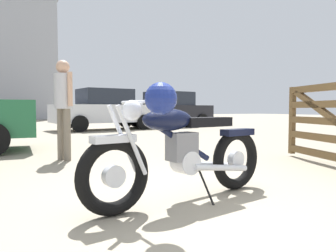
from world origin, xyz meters
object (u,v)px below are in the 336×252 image
Objects in this scene: vintage_motorcycle at (181,149)px; red_hatchback_near at (105,109)px; bystander at (63,99)px; silver_sedan_mid at (169,109)px.

red_hatchback_near is (2.58, 10.39, 0.34)m from vintage_motorcycle.
silver_sedan_mid is (6.41, 7.99, -0.18)m from bystander.
vintage_motorcycle is at bearing 75.61° from bystander.
red_hatchback_near reaches higher than vintage_motorcycle.
bystander reaches higher than vintage_motorcycle.
vintage_motorcycle is at bearing -124.88° from silver_sedan_mid.
red_hatchback_near is (-3.36, -0.61, 0.00)m from silver_sedan_mid.
silver_sedan_mid reaches higher than bystander.
bystander is 0.38× the size of silver_sedan_mid.
vintage_motorcycle is 1.25× the size of bystander.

